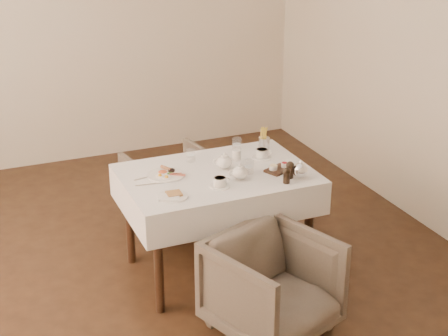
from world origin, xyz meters
TOP-DOWN VIEW (x-y plane):
  - table at (0.43, -0.01)m, footprint 1.28×0.88m
  - armchair_near at (0.47, -0.81)m, footprint 0.86×0.87m
  - armchair_far at (0.38, 0.79)m, footprint 0.75×0.77m
  - breakfast_plate at (0.10, 0.08)m, footprint 0.25×0.25m
  - side_plate at (0.03, -0.26)m, footprint 0.20×0.19m
  - teapot_centre at (0.51, 0.04)m, footprint 0.18×0.15m
  - teapot_front at (0.53, -0.17)m, footprint 0.16×0.13m
  - creamer at (0.65, 0.14)m, footprint 0.07×0.07m
  - teacup_near at (0.37, -0.23)m, footprint 0.13×0.13m
  - teacup_far at (0.84, 0.11)m, footprint 0.14×0.14m
  - glass_left at (0.35, 0.25)m, footprint 0.07×0.07m
  - glass_mid at (0.63, -0.10)m, footprint 0.08×0.08m
  - glass_right at (0.73, 0.31)m, footprint 0.09×0.09m
  - condiment_board at (0.84, -0.14)m, footprint 0.21×0.18m
  - pepper_mill_left at (0.79, -0.35)m, footprint 0.07×0.07m
  - pepper_mill_right at (0.85, -0.28)m, footprint 0.06×0.06m
  - silver_pot at (0.91, -0.31)m, footprint 0.15×0.13m
  - fries_cup at (0.92, 0.25)m, footprint 0.08×0.08m
  - cutlery_fork at (-0.04, 0.09)m, footprint 0.17×0.04m
  - cutlery_knife at (-0.04, -0.02)m, footprint 0.19×0.04m

SIDE VIEW (x-z plane):
  - armchair_far at x=0.38m, z-range 0.00..0.60m
  - armchair_near at x=0.47m, z-range 0.00..0.62m
  - table at x=0.43m, z-range 0.26..1.02m
  - cutlery_fork at x=-0.04m, z-range 0.76..0.76m
  - cutlery_knife at x=-0.04m, z-range 0.76..0.76m
  - side_plate at x=0.03m, z-range 0.75..0.78m
  - breakfast_plate at x=0.10m, z-range 0.75..0.78m
  - condiment_board at x=0.84m, z-range 0.75..0.79m
  - teacup_near at x=0.37m, z-range 0.75..0.82m
  - teacup_far at x=0.84m, z-range 0.75..0.82m
  - creamer at x=0.65m, z-range 0.76..0.83m
  - glass_left at x=0.35m, z-range 0.76..0.84m
  - glass_mid at x=0.63m, z-range 0.76..0.85m
  - glass_right at x=0.73m, z-range 0.76..0.85m
  - pepper_mill_left at x=0.79m, z-range 0.75..0.86m
  - teapot_front at x=0.53m, z-range 0.76..0.87m
  - pepper_mill_right at x=0.85m, z-range 0.76..0.87m
  - teapot_centre at x=0.51m, z-range 0.76..0.87m
  - silver_pot at x=0.91m, z-range 0.76..0.88m
  - fries_cup at x=0.92m, z-range 0.74..0.92m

